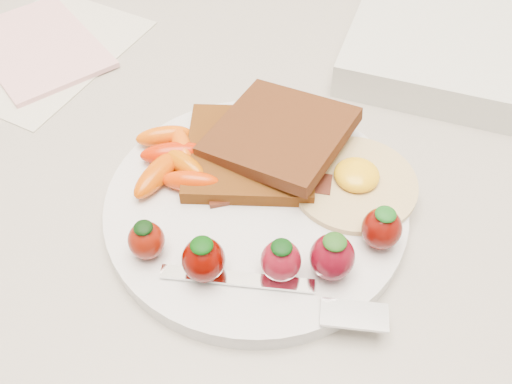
{
  "coord_description": "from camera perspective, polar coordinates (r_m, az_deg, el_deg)",
  "views": [
    {
      "loc": [
        0.01,
        1.24,
        1.31
      ],
      "look_at": [
        0.01,
        1.57,
        0.93
      ],
      "focal_mm": 40.0,
      "sensor_mm": 36.0,
      "label": 1
    }
  ],
  "objects": [
    {
      "name": "counter",
      "position": [
        0.97,
        -0.77,
        -12.28
      ],
      "size": [
        2.0,
        0.6,
        0.9
      ],
      "primitive_type": "cube",
      "color": "gray",
      "rests_on": "ground"
    },
    {
      "name": "plate",
      "position": [
        0.51,
        -0.0,
        -1.37
      ],
      "size": [
        0.27,
        0.27,
        0.02
      ],
      "primitive_type": "cylinder",
      "color": "silver",
      "rests_on": "counter"
    },
    {
      "name": "toast_lower",
      "position": [
        0.54,
        -0.62,
        3.97
      ],
      "size": [
        0.12,
        0.12,
        0.01
      ],
      "primitive_type": "cube",
      "rotation": [
        0.0,
        0.0,
        -0.05
      ],
      "color": "#452109",
      "rests_on": "plate"
    },
    {
      "name": "toast_upper",
      "position": [
        0.54,
        2.37,
        5.88
      ],
      "size": [
        0.16,
        0.16,
        0.03
      ],
      "primitive_type": "cube",
      "rotation": [
        0.0,
        -0.1,
        -0.54
      ],
      "color": "black",
      "rests_on": "toast_lower"
    },
    {
      "name": "fried_egg",
      "position": [
        0.52,
        9.84,
        1.13
      ],
      "size": [
        0.13,
        0.13,
        0.02
      ],
      "color": "beige",
      "rests_on": "plate"
    },
    {
      "name": "bacon_strips",
      "position": [
        0.52,
        1.32,
        1.36
      ],
      "size": [
        0.12,
        0.07,
        0.01
      ],
      "color": "black",
      "rests_on": "plate"
    },
    {
      "name": "baby_carrots",
      "position": [
        0.53,
        -8.25,
        3.25
      ],
      "size": [
        0.09,
        0.1,
        0.02
      ],
      "color": "#C21F00",
      "rests_on": "plate"
    },
    {
      "name": "strawberries",
      "position": [
        0.45,
        2.11,
        -5.76
      ],
      "size": [
        0.22,
        0.06,
        0.04
      ],
      "color": "#6A1105",
      "rests_on": "plate"
    },
    {
      "name": "fork",
      "position": [
        0.45,
        3.32,
        -10.22
      ],
      "size": [
        0.18,
        0.06,
        0.0
      ],
      "color": "white",
      "rests_on": "plate"
    },
    {
      "name": "paper_sheet",
      "position": [
        0.74,
        -20.38,
        13.03
      ],
      "size": [
        0.26,
        0.28,
        0.0
      ],
      "primitive_type": "cube",
      "rotation": [
        0.0,
        0.0,
        -0.49
      ],
      "color": "beige",
      "rests_on": "counter"
    },
    {
      "name": "notepad",
      "position": [
        0.75,
        -20.96,
        13.44
      ],
      "size": [
        0.2,
        0.22,
        0.01
      ],
      "primitive_type": "cube",
      "rotation": [
        0.0,
        0.0,
        0.63
      ],
      "color": "#E5A5A9",
      "rests_on": "paper_sheet"
    },
    {
      "name": "appliance",
      "position": [
        0.73,
        22.75,
        13.48
      ],
      "size": [
        0.39,
        0.35,
        0.04
      ],
      "primitive_type": "cube",
      "rotation": [
        0.0,
        0.0,
        -0.34
      ],
      "color": "beige",
      "rests_on": "counter"
    }
  ]
}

